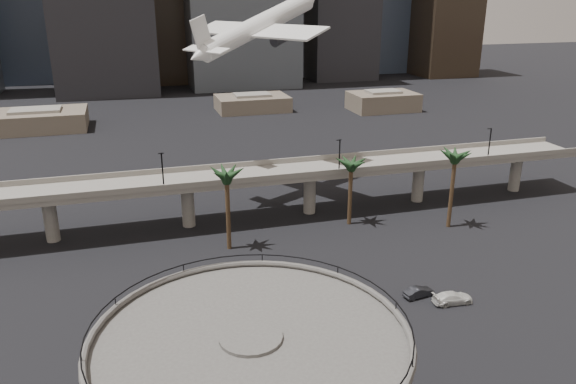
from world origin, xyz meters
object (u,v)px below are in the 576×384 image
object	(u,v)px
overpass	(250,180)
airborne_jet	(259,26)
car_b	(419,292)
car_c	(453,298)

from	to	relation	value
overpass	airborne_jet	world-z (taller)	airborne_jet
car_b	car_c	bearing A→B (deg)	-137.18
airborne_jet	car_c	size ratio (longest dim) A/B	5.74
airborne_jet	car_b	xyz separation A→B (m)	(10.07, -46.69, -31.63)
car_b	car_c	world-z (taller)	car_c
airborne_jet	car_b	world-z (taller)	airborne_jet
overpass	car_b	size ratio (longest dim) A/B	30.67
car_b	car_c	xyz separation A→B (m)	(3.44, -2.71, 0.07)
overpass	airborne_jet	size ratio (longest dim) A/B	4.26
airborne_jet	overpass	bearing A→B (deg)	-142.42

